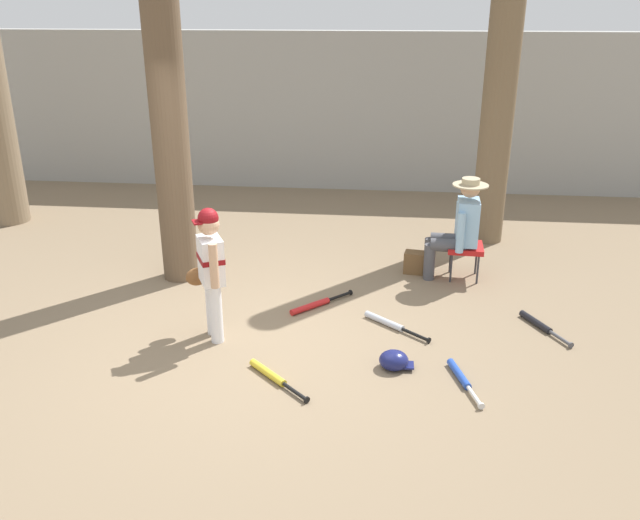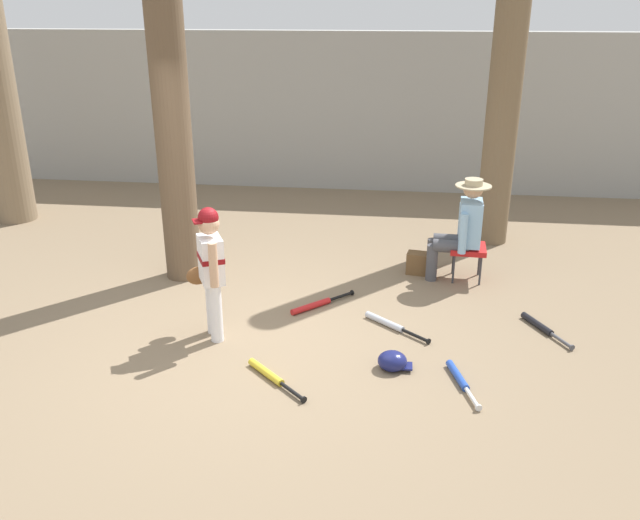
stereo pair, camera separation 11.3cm
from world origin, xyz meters
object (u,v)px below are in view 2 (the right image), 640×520
Objects in this scene: handbag_beside_stool at (421,263)px; bat_aluminum_silver at (389,324)px; bat_red_barrel at (316,305)px; batting_helmet_navy at (393,361)px; seated_spectator at (461,227)px; tree_behind_spectator at (507,73)px; bat_yellow_trainer at (270,375)px; folding_stool at (468,250)px; young_ballplayer at (210,265)px; tree_near_player at (166,40)px; bat_black_composite at (541,326)px; bat_blue_youth at (460,379)px.

bat_aluminum_silver is (-0.34, -1.43, -0.10)m from handbag_beside_stool.
bat_red_barrel is at bearing 155.96° from bat_aluminum_silver.
handbag_beside_stool is 1.47m from bat_aluminum_silver.
seated_spectator is at bearing 71.76° from batting_helmet_navy.
handbag_beside_stool is at bearing -126.37° from tree_behind_spectator.
folding_stool is at bearing 52.74° from bat_yellow_trainer.
folding_stool is at bearing -2.98° from seated_spectator.
folding_stool is 1.62m from bat_aluminum_silver.
young_ballplayer reaches higher than bat_red_barrel.
bat_aluminum_silver is (-0.85, -1.34, -0.33)m from folding_stool.
tree_near_player is at bearing -174.79° from folding_stool.
tree_behind_spectator is 14.52× the size of handbag_beside_stool.
tree_behind_spectator is 4.95m from bat_yellow_trainer.
seated_spectator is (-0.10, 0.01, 0.28)m from folding_stool.
bat_aluminum_silver is at bearing -119.38° from seated_spectator.
seated_spectator is 1.93m from bat_red_barrel.
handbag_beside_stool reaches higher than bat_aluminum_silver.
young_ballplayer is 3.84× the size of handbag_beside_stool.
tree_near_player is at bearing 118.10° from young_ballplayer.
folding_stool reaches higher than bat_aluminum_silver.
batting_helmet_navy is at bearing -97.36° from handbag_beside_stool.
tree_near_player is at bearing 143.65° from batting_helmet_navy.
bat_red_barrel is at bearing -147.28° from seated_spectator.
young_ballplayer is at bearing -137.89° from handbag_beside_stool.
bat_yellow_trainer is (0.69, -0.70, -0.71)m from young_ballplayer.
bat_blue_youth is at bearing -128.66° from bat_black_composite.
tree_behind_spectator reaches higher than bat_yellow_trainer.
folding_stool reaches higher than batting_helmet_navy.
batting_helmet_navy reaches higher than bat_black_composite.
bat_black_composite is at bearing 26.23° from bat_yellow_trainer.
handbag_beside_stool reaches higher than bat_red_barrel.
batting_helmet_navy is (-1.44, -0.93, 0.04)m from bat_black_composite.
bat_aluminum_silver is at bearing 93.49° from batting_helmet_navy.
bat_aluminum_silver is 1.50m from bat_black_composite.
tree_behind_spectator reaches higher than seated_spectator.
tree_near_player is 3.73m from bat_aluminum_silver.
tree_near_player is 4.85× the size of seated_spectator.
handbag_beside_stool is 1.56m from bat_red_barrel.
tree_behind_spectator is 2.35m from folding_stool.
young_ballplayer is 3.09m from folding_stool.
tree_behind_spectator is 8.16× the size of bat_yellow_trainer.
seated_spectator is 3.06m from bat_yellow_trainer.
bat_red_barrel is at bearing 81.77° from bat_yellow_trainer.
bat_yellow_trainer is 1.46m from bat_red_barrel.
batting_helmet_navy is at bearing 165.21° from bat_blue_youth.
bat_blue_youth is (0.29, -2.39, -0.10)m from handbag_beside_stool.
tree_behind_spectator is 4.32m from bat_blue_youth.
tree_behind_spectator is 2.62m from handbag_beside_stool.
batting_helmet_navy is (-1.24, -3.53, -2.13)m from tree_behind_spectator.
batting_helmet_navy is at bearing -13.22° from young_ballplayer.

